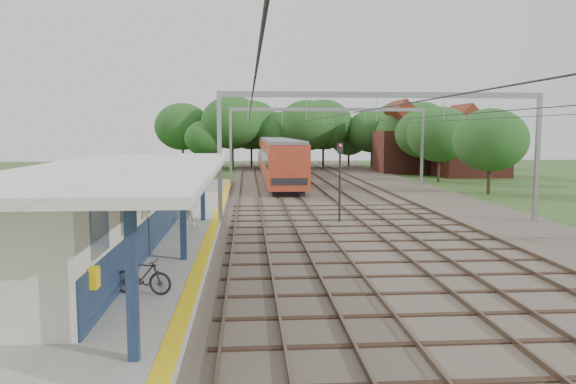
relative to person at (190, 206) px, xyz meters
name	(u,v)px	position (x,y,z in m)	size (l,w,h in m)	color
ground	(384,320)	(6.42, -13.55, -1.28)	(160.00, 160.00, 0.00)	#2D4C1E
ballast_bed	(342,193)	(10.42, 16.45, -1.23)	(18.00, 90.00, 0.10)	#473D33
platform	(170,227)	(-1.08, 0.45, -1.10)	(5.00, 52.00, 0.35)	gray
yellow_stripe	(215,223)	(1.17, 0.45, -0.92)	(0.45, 52.00, 0.01)	yellow
station_building	(105,210)	(-2.46, -6.55, 0.77)	(3.41, 18.00, 3.40)	beige
canopy	(129,169)	(-1.35, -7.55, 2.37)	(6.40, 20.00, 3.44)	#13233E
rail_tracks	(311,192)	(7.92, 16.45, -1.10)	(11.80, 88.00, 0.15)	brown
catenary_system	(346,123)	(9.81, 11.74, 4.24)	(17.22, 88.00, 7.00)	gray
tree_band	(306,131)	(10.27, 43.58, 3.64)	(31.72, 30.88, 8.82)	#382619
house_near	(471,149)	(27.42, 32.45, 1.71)	(7.00, 6.12, 7.89)	brown
house_far	(411,146)	(22.42, 38.45, 1.96)	(8.00, 6.12, 8.66)	brown
person	(190,206)	(0.00, 0.00, 0.00)	(0.68, 0.44, 1.85)	silver
bicycle	(142,276)	(-0.16, -11.89, -0.40)	(0.49, 1.75, 1.05)	black
train	(276,156)	(5.92, 32.56, 1.01)	(3.14, 39.13, 4.11)	black
signal_post	(340,173)	(7.77, 1.90, 1.45)	(0.31, 0.27, 4.34)	black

